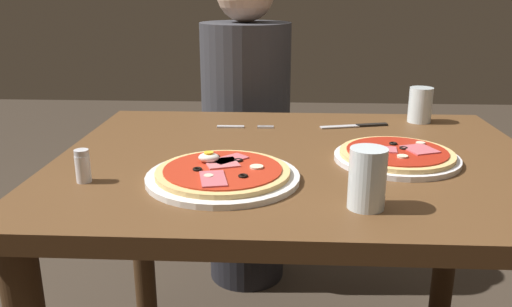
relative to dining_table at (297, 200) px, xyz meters
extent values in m
cube|color=brown|center=(0.00, 0.00, 0.09)|extent=(1.11, 0.87, 0.04)
cylinder|color=#3C2715|center=(-0.49, 0.37, -0.27)|extent=(0.07, 0.07, 0.68)
cylinder|color=#3C2715|center=(0.49, 0.37, -0.27)|extent=(0.07, 0.07, 0.68)
cylinder|color=white|center=(-0.16, -0.17, 0.12)|extent=(0.31, 0.31, 0.01)
cylinder|color=#DBB26B|center=(-0.16, -0.17, 0.13)|extent=(0.27, 0.27, 0.01)
cylinder|color=#B72D19|center=(-0.16, -0.17, 0.14)|extent=(0.24, 0.24, 0.00)
torus|color=black|center=(-0.21, -0.19, 0.14)|extent=(0.02, 0.02, 0.00)
torus|color=black|center=(-0.19, -0.13, 0.14)|extent=(0.02, 0.02, 0.00)
torus|color=black|center=(-0.13, -0.13, 0.14)|extent=(0.02, 0.02, 0.00)
torus|color=black|center=(-0.11, -0.22, 0.14)|extent=(0.02, 0.02, 0.00)
torus|color=black|center=(-0.18, -0.10, 0.14)|extent=(0.02, 0.02, 0.00)
cube|color=#C65B66|center=(-0.15, -0.12, 0.14)|extent=(0.08, 0.08, 0.00)
cube|color=#C65B66|center=(-0.17, -0.24, 0.14)|extent=(0.06, 0.09, 0.00)
cube|color=#D16B70|center=(-0.16, -0.14, 0.14)|extent=(0.08, 0.08, 0.00)
cylinder|color=beige|center=(-0.09, -0.17, 0.14)|extent=(0.03, 0.03, 0.00)
cylinder|color=beige|center=(-0.18, -0.22, 0.14)|extent=(0.02, 0.02, 0.00)
ellipsoid|color=white|center=(-0.19, -0.13, 0.15)|extent=(0.04, 0.03, 0.02)
cylinder|color=yellow|center=(-0.19, -0.13, 0.16)|extent=(0.02, 0.02, 0.00)
cylinder|color=white|center=(0.22, -0.03, 0.12)|extent=(0.28, 0.28, 0.01)
cylinder|color=#DBB26B|center=(0.22, -0.03, 0.13)|extent=(0.25, 0.25, 0.01)
cylinder|color=#A82314|center=(0.22, -0.03, 0.14)|extent=(0.22, 0.22, 0.00)
torus|color=black|center=(0.22, 0.02, 0.14)|extent=(0.02, 0.02, 0.00)
torus|color=black|center=(0.24, -0.02, 0.14)|extent=(0.02, 0.02, 0.00)
torus|color=black|center=(0.16, -0.03, 0.14)|extent=(0.02, 0.02, 0.00)
torus|color=black|center=(0.18, -0.09, 0.14)|extent=(0.02, 0.02, 0.00)
cube|color=#C65B66|center=(0.18, -0.03, 0.14)|extent=(0.09, 0.06, 0.00)
cube|color=#C65B66|center=(0.27, -0.02, 0.14)|extent=(0.08, 0.09, 0.00)
cylinder|color=beige|center=(0.28, 0.02, 0.14)|extent=(0.02, 0.02, 0.00)
cylinder|color=beige|center=(0.22, -0.08, 0.14)|extent=(0.02, 0.02, 0.00)
cylinder|color=beige|center=(0.17, -0.05, 0.14)|extent=(0.03, 0.03, 0.00)
cylinder|color=beige|center=(0.17, -0.02, 0.14)|extent=(0.03, 0.03, 0.00)
cylinder|color=silver|center=(0.36, 0.34, 0.16)|extent=(0.07, 0.07, 0.10)
cylinder|color=silver|center=(0.36, 0.34, 0.14)|extent=(0.06, 0.06, 0.05)
cylinder|color=silver|center=(0.11, -0.30, 0.17)|extent=(0.07, 0.07, 0.11)
cylinder|color=silver|center=(0.11, -0.30, 0.15)|extent=(0.06, 0.06, 0.06)
cube|color=silver|center=(-0.18, 0.24, 0.12)|extent=(0.08, 0.02, 0.00)
cube|color=silver|center=(-0.08, 0.24, 0.12)|extent=(0.05, 0.00, 0.00)
cube|color=silver|center=(-0.08, 0.24, 0.12)|extent=(0.05, 0.00, 0.00)
cube|color=silver|center=(-0.08, 0.25, 0.12)|extent=(0.05, 0.00, 0.00)
cube|color=silver|center=(-0.08, 0.25, 0.12)|extent=(0.05, 0.00, 0.00)
cube|color=silver|center=(0.12, 0.26, 0.12)|extent=(0.11, 0.05, 0.00)
cube|color=black|center=(0.21, 0.28, 0.12)|extent=(0.09, 0.04, 0.01)
cylinder|color=white|center=(-0.43, -0.20, 0.14)|extent=(0.03, 0.03, 0.05)
cylinder|color=silver|center=(-0.43, -0.20, 0.17)|extent=(0.03, 0.03, 0.01)
cylinder|color=black|center=(-0.17, 0.69, -0.38)|extent=(0.29, 0.29, 0.46)
cylinder|color=#38383D|center=(-0.17, 0.69, 0.11)|extent=(0.32, 0.32, 0.52)
camera|label=1|loc=(-0.04, -1.16, 0.48)|focal=36.67mm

